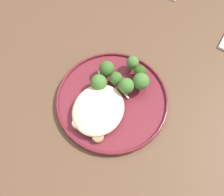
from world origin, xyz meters
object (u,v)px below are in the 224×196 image
(seared_scallop_rear_pale, at_px, (79,114))
(seared_scallop_center_golden, at_px, (98,136))
(broccoli_floret_small_sprig, at_px, (99,83))
(seared_scallop_tiny_bay, at_px, (99,101))
(broccoli_floret_near_rim, at_px, (126,86))
(dinner_plate, at_px, (112,100))
(broccoli_floret_beside_noodles, at_px, (133,63))
(broccoli_floret_tall_stalk, at_px, (116,79))
(broccoli_floret_right_tilted, at_px, (140,72))
(broccoli_floret_split_head, at_px, (141,81))
(seared_scallop_tilted_round, at_px, (92,106))
(seared_scallop_left_edge, at_px, (76,123))
(broccoli_floret_center_pile, at_px, (108,69))

(seared_scallop_rear_pale, distance_m, seared_scallop_center_golden, 0.07)
(seared_scallop_rear_pale, bearing_deg, broccoli_floret_small_sprig, -4.75)
(seared_scallop_tiny_bay, xyz_separation_m, broccoli_floret_near_rim, (0.06, -0.05, 0.03))
(seared_scallop_tiny_bay, height_order, broccoli_floret_near_rim, broccoli_floret_near_rim)
(dinner_plate, height_order, broccoli_floret_beside_noodles, broccoli_floret_beside_noodles)
(seared_scallop_center_golden, relative_size, broccoli_floret_tall_stalk, 0.58)
(broccoli_floret_right_tilted, distance_m, broccoli_floret_near_rim, 0.06)
(seared_scallop_center_golden, bearing_deg, broccoli_floret_small_sprig, 26.04)
(broccoli_floret_split_head, relative_size, broccoli_floret_near_rim, 0.98)
(seared_scallop_tilted_round, distance_m, broccoli_floret_right_tilted, 0.15)
(broccoli_floret_beside_noodles, bearing_deg, seared_scallop_tilted_round, 164.31)
(seared_scallop_center_golden, distance_m, broccoli_floret_right_tilted, 0.20)
(broccoli_floret_right_tilted, height_order, broccoli_floret_near_rim, broccoli_floret_near_rim)
(seared_scallop_rear_pale, relative_size, seared_scallop_left_edge, 1.42)
(seared_scallop_tiny_bay, xyz_separation_m, seared_scallop_center_golden, (-0.08, -0.04, -0.00))
(seared_scallop_tilted_round, distance_m, seared_scallop_center_golden, 0.08)
(seared_scallop_rear_pale, relative_size, seared_scallop_tiny_bay, 1.27)
(dinner_plate, distance_m, broccoli_floret_center_pile, 0.08)
(broccoli_floret_right_tilted, xyz_separation_m, broccoli_floret_beside_noodles, (0.02, 0.03, 0.00))
(seared_scallop_tilted_round, height_order, seared_scallop_center_golden, seared_scallop_tilted_round)
(broccoli_floret_tall_stalk, height_order, broccoli_floret_beside_noodles, same)
(broccoli_floret_tall_stalk, height_order, broccoli_floret_right_tilted, broccoli_floret_tall_stalk)
(broccoli_floret_beside_noodles, height_order, broccoli_floret_small_sprig, broccoli_floret_small_sprig)
(seared_scallop_tilted_round, xyz_separation_m, seared_scallop_center_golden, (-0.06, -0.05, -0.00))
(seared_scallop_tilted_round, xyz_separation_m, broccoli_floret_right_tilted, (0.13, -0.07, 0.02))
(dinner_plate, height_order, broccoli_floret_split_head, broccoli_floret_split_head)
(broccoli_floret_small_sprig, xyz_separation_m, broccoli_floret_center_pile, (0.05, -0.00, 0.00))
(broccoli_floret_center_pile, bearing_deg, broccoli_floret_near_rim, -113.48)
(broccoli_floret_small_sprig, bearing_deg, seared_scallop_rear_pale, 175.25)
(broccoli_floret_right_tilted, xyz_separation_m, broccoli_floret_split_head, (-0.03, -0.01, 0.01))
(broccoli_floret_small_sprig, bearing_deg, broccoli_floret_right_tilted, -46.15)
(seared_scallop_tilted_round, relative_size, broccoli_floret_beside_noodles, 0.55)
(dinner_plate, relative_size, seared_scallop_left_edge, 11.95)
(broccoli_floret_split_head, bearing_deg, seared_scallop_left_edge, 149.15)
(seared_scallop_left_edge, bearing_deg, seared_scallop_tilted_round, -12.38)
(broccoli_floret_small_sprig, bearing_deg, broccoli_floret_near_rim, -74.65)
(broccoli_floret_beside_noodles, bearing_deg, dinner_plate, 175.97)
(broccoli_floret_small_sprig, bearing_deg, seared_scallop_center_golden, -153.96)
(seared_scallop_tilted_round, relative_size, broccoli_floret_near_rim, 0.45)
(seared_scallop_rear_pale, height_order, seared_scallop_tilted_round, same)
(broccoli_floret_near_rim, bearing_deg, seared_scallop_tiny_bay, 139.64)
(dinner_plate, height_order, seared_scallop_center_golden, seared_scallop_center_golden)
(seared_scallop_left_edge, height_order, broccoli_floret_near_rim, broccoli_floret_near_rim)
(broccoli_floret_tall_stalk, xyz_separation_m, broccoli_floret_small_sprig, (-0.03, 0.03, 0.00))
(seared_scallop_rear_pale, relative_size, broccoli_floret_tall_stalk, 0.71)
(broccoli_floret_right_tilted, relative_size, broccoli_floret_near_rim, 0.79)
(broccoli_floret_tall_stalk, bearing_deg, seared_scallop_tilted_round, 164.80)
(seared_scallop_tilted_round, bearing_deg, seared_scallop_rear_pale, 152.54)
(broccoli_floret_beside_noodles, bearing_deg, seared_scallop_tiny_bay, 165.93)
(broccoli_floret_tall_stalk, xyz_separation_m, broccoli_floret_split_head, (0.02, -0.06, 0.01))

